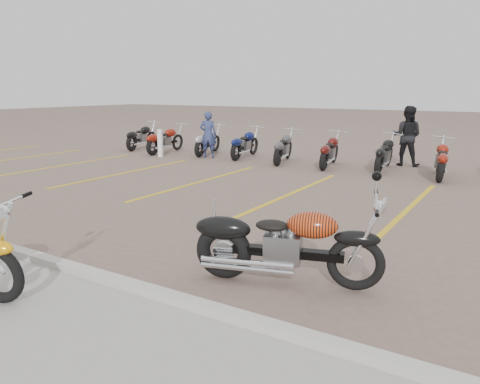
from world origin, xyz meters
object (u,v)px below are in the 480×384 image
at_px(person_b, 407,136).
at_px(flame_cruiser, 283,247).
at_px(bollard, 160,143).
at_px(person_a, 208,135).

bearing_deg(person_b, flame_cruiser, 93.13).
distance_m(flame_cruiser, bollard, 11.88).
height_order(flame_cruiser, bollard, bollard).
bearing_deg(person_b, bollard, 16.79).
relative_size(flame_cruiser, bollard, 2.34).
distance_m(flame_cruiser, person_a, 11.29).
height_order(flame_cruiser, person_b, person_b).
bearing_deg(person_a, bollard, -0.52).
distance_m(flame_cruiser, person_b, 10.57).
bearing_deg(flame_cruiser, person_b, 77.98).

